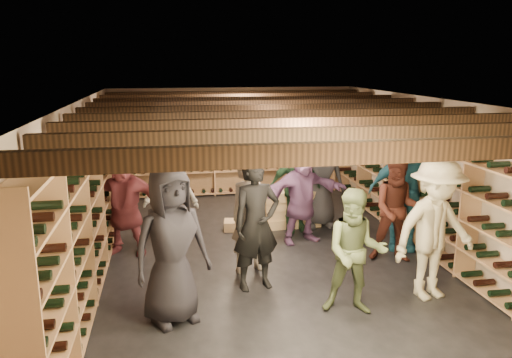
{
  "coord_description": "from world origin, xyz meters",
  "views": [
    {
      "loc": [
        -1.48,
        -7.19,
        2.96
      ],
      "look_at": [
        -0.16,
        0.2,
        1.19
      ],
      "focal_mm": 35.0,
      "sensor_mm": 36.0,
      "label": 1
    }
  ],
  "objects_px": {
    "person_8": "(398,210)",
    "person_10": "(295,187)",
    "person_12": "(319,175)",
    "crate_loose": "(238,225)",
    "person_1": "(256,225)",
    "person_4": "(404,193)",
    "person_7": "(249,216)",
    "person_5": "(124,200)",
    "person_3": "(435,230)",
    "person_0": "(171,245)",
    "person_9": "(171,192)",
    "crate_stack_right": "(306,208)",
    "crate_stack_left": "(277,210)",
    "person_2": "(356,252)",
    "person_11": "(302,193)"
  },
  "relations": [
    {
      "from": "person_7",
      "to": "person_12",
      "type": "bearing_deg",
      "value": 26.17
    },
    {
      "from": "person_1",
      "to": "crate_stack_right",
      "type": "bearing_deg",
      "value": 47.47
    },
    {
      "from": "person_0",
      "to": "person_12",
      "type": "xyz_separation_m",
      "value": [
        2.7,
        3.06,
        0.02
      ]
    },
    {
      "from": "person_0",
      "to": "person_12",
      "type": "bearing_deg",
      "value": 25.39
    },
    {
      "from": "person_5",
      "to": "person_7",
      "type": "xyz_separation_m",
      "value": [
        1.8,
        -0.99,
        -0.04
      ]
    },
    {
      "from": "crate_loose",
      "to": "person_12",
      "type": "relative_size",
      "value": 0.26
    },
    {
      "from": "crate_loose",
      "to": "person_4",
      "type": "distance_m",
      "value": 2.94
    },
    {
      "from": "crate_stack_right",
      "to": "person_10",
      "type": "height_order",
      "value": "person_10"
    },
    {
      "from": "crate_loose",
      "to": "person_1",
      "type": "height_order",
      "value": "person_1"
    },
    {
      "from": "person_7",
      "to": "person_11",
      "type": "height_order",
      "value": "person_11"
    },
    {
      "from": "crate_loose",
      "to": "person_2",
      "type": "relative_size",
      "value": 0.33
    },
    {
      "from": "crate_stack_left",
      "to": "crate_loose",
      "type": "xyz_separation_m",
      "value": [
        -0.72,
        0.0,
        -0.25
      ]
    },
    {
      "from": "crate_loose",
      "to": "person_11",
      "type": "height_order",
      "value": "person_11"
    },
    {
      "from": "person_4",
      "to": "person_9",
      "type": "distance_m",
      "value": 3.89
    },
    {
      "from": "person_9",
      "to": "person_0",
      "type": "bearing_deg",
      "value": -77.02
    },
    {
      "from": "crate_loose",
      "to": "person_0",
      "type": "relative_size",
      "value": 0.27
    },
    {
      "from": "crate_stack_left",
      "to": "person_0",
      "type": "xyz_separation_m",
      "value": [
        -1.92,
        -3.06,
        0.59
      ]
    },
    {
      "from": "person_3",
      "to": "person_7",
      "type": "relative_size",
      "value": 1.11
    },
    {
      "from": "crate_stack_right",
      "to": "person_7",
      "type": "bearing_deg",
      "value": -126.99
    },
    {
      "from": "crate_stack_right",
      "to": "crate_loose",
      "type": "xyz_separation_m",
      "value": [
        -1.26,
        0.0,
        -0.25
      ]
    },
    {
      "from": "person_4",
      "to": "person_12",
      "type": "height_order",
      "value": "person_12"
    },
    {
      "from": "person_2",
      "to": "person_7",
      "type": "bearing_deg",
      "value": 142.14
    },
    {
      "from": "crate_loose",
      "to": "person_9",
      "type": "bearing_deg",
      "value": 180.0
    },
    {
      "from": "crate_stack_right",
      "to": "crate_loose",
      "type": "relative_size",
      "value": 1.36
    },
    {
      "from": "person_2",
      "to": "person_4",
      "type": "xyz_separation_m",
      "value": [
        1.53,
        1.89,
        0.16
      ]
    },
    {
      "from": "person_5",
      "to": "person_10",
      "type": "bearing_deg",
      "value": 29.13
    },
    {
      "from": "crate_loose",
      "to": "person_8",
      "type": "relative_size",
      "value": 0.31
    },
    {
      "from": "person_4",
      "to": "person_0",
      "type": "bearing_deg",
      "value": -134.75
    },
    {
      "from": "crate_loose",
      "to": "person_10",
      "type": "distance_m",
      "value": 1.24
    },
    {
      "from": "crate_stack_left",
      "to": "person_1",
      "type": "height_order",
      "value": "person_1"
    },
    {
      "from": "crate_stack_right",
      "to": "person_10",
      "type": "xyz_separation_m",
      "value": [
        -0.27,
        -0.22,
        0.47
      ]
    },
    {
      "from": "person_7",
      "to": "person_9",
      "type": "bearing_deg",
      "value": 98.95
    },
    {
      "from": "person_9",
      "to": "person_10",
      "type": "height_order",
      "value": "person_10"
    },
    {
      "from": "person_1",
      "to": "person_7",
      "type": "relative_size",
      "value": 1.08
    },
    {
      "from": "person_5",
      "to": "crate_stack_left",
      "type": "bearing_deg",
      "value": 34.7
    },
    {
      "from": "person_4",
      "to": "person_11",
      "type": "xyz_separation_m",
      "value": [
        -1.51,
        0.6,
        -0.09
      ]
    },
    {
      "from": "person_4",
      "to": "person_7",
      "type": "xyz_separation_m",
      "value": [
        -2.56,
        -0.42,
        -0.11
      ]
    },
    {
      "from": "person_7",
      "to": "person_4",
      "type": "bearing_deg",
      "value": -12.9
    },
    {
      "from": "person_3",
      "to": "person_8",
      "type": "xyz_separation_m",
      "value": [
        0.09,
        1.21,
        -0.1
      ]
    },
    {
      "from": "crate_stack_right",
      "to": "person_3",
      "type": "xyz_separation_m",
      "value": [
        0.8,
        -3.05,
        0.57
      ]
    },
    {
      "from": "person_8",
      "to": "person_5",
      "type": "bearing_deg",
      "value": -176.97
    },
    {
      "from": "person_3",
      "to": "person_12",
      "type": "height_order",
      "value": "person_12"
    },
    {
      "from": "crate_loose",
      "to": "person_3",
      "type": "distance_m",
      "value": 3.77
    },
    {
      "from": "person_7",
      "to": "person_8",
      "type": "relative_size",
      "value": 1.02
    },
    {
      "from": "crate_stack_left",
      "to": "person_5",
      "type": "relative_size",
      "value": 0.39
    },
    {
      "from": "person_2",
      "to": "person_12",
      "type": "relative_size",
      "value": 0.81
    },
    {
      "from": "person_8",
      "to": "person_10",
      "type": "distance_m",
      "value": 1.99
    },
    {
      "from": "person_10",
      "to": "person_12",
      "type": "height_order",
      "value": "person_12"
    },
    {
      "from": "crate_stack_right",
      "to": "person_1",
      "type": "height_order",
      "value": "person_1"
    },
    {
      "from": "person_2",
      "to": "person_9",
      "type": "height_order",
      "value": "person_2"
    }
  ]
}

